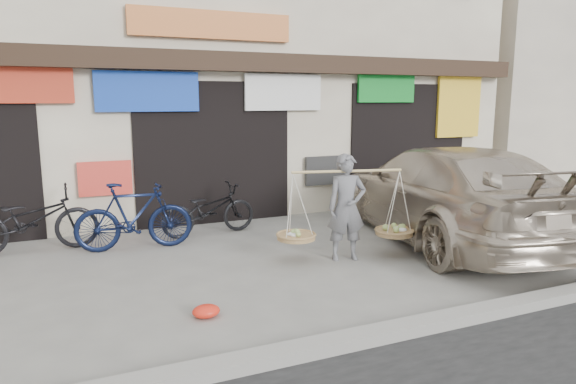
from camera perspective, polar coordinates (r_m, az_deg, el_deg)
name	(u,v)px	position (r m, az deg, el deg)	size (l,w,h in m)	color
ground	(287,278)	(6.97, -0.09, -9.57)	(70.00, 70.00, 0.00)	gray
kerb	(368,336)	(5.31, 8.86, -15.57)	(70.00, 0.25, 0.12)	gray
shophouse_block	(179,53)	(12.75, -12.05, 14.91)	(14.00, 6.32, 7.00)	beige
neighbor_east	(562,75)	(20.72, 28.12, 11.38)	(12.00, 7.00, 6.40)	#B6AA97
street_vendor	(346,212)	(7.63, 6.51, -2.20)	(2.03, 0.92, 1.58)	slate
bike_0	(31,220)	(8.92, -26.64, -2.79)	(0.69, 1.97, 1.03)	black
bike_1	(134,216)	(8.47, -16.75, -2.60)	(0.51, 1.81, 1.09)	black
bike_2	(209,210)	(9.15, -8.82, -1.95)	(0.60, 1.71, 0.90)	black
suv	(443,192)	(9.14, 16.86, -0.04)	(3.10, 5.81, 1.60)	#C0B09B
red_bag	(206,311)	(5.85, -9.09, -12.94)	(0.31, 0.25, 0.14)	red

